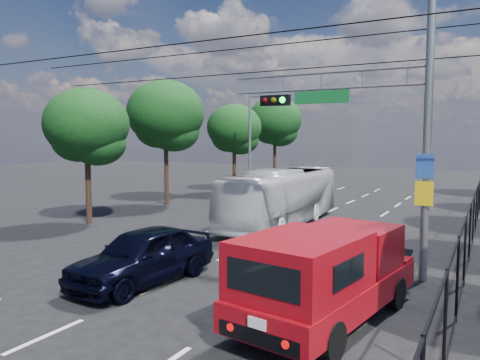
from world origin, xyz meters
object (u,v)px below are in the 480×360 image
Objects in this scene: signal_mast at (385,103)px; white_bus at (282,197)px; white_van at (236,197)px; red_pickup at (327,272)px; navy_hatchback at (143,255)px.

white_bus is (-6.00, 6.22, -3.88)m from signal_mast.
signal_mast is at bearing -43.62° from white_van.
red_pickup is 1.27× the size of navy_hatchback.
signal_mast is at bearing 86.08° from red_pickup.
red_pickup is 5.62m from navy_hatchback.
white_van is (-4.89, 14.39, -0.20)m from navy_hatchback.
red_pickup is 0.62× the size of white_bus.
white_van is at bearing 139.23° from white_bus.
navy_hatchback is 1.28× the size of white_van.
signal_mast is 1.99× the size of navy_hatchback.
signal_mast is 2.55× the size of white_van.
signal_mast reaches higher than navy_hatchback.
navy_hatchback is (-5.90, -4.10, -4.43)m from signal_mast.
red_pickup is at bearing -62.14° from white_bus.
white_van is at bearing 125.53° from red_pickup.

